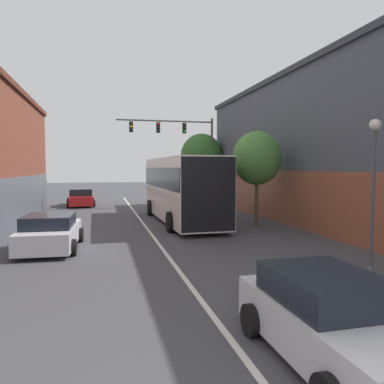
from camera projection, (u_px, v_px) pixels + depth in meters
The scene contains 10 objects.
lane_center_line at pixel (151, 234), 17.31m from camera, with size 0.14×43.60×0.01m.
building_right_storefront at pixel (375, 144), 19.05m from camera, with size 8.15×29.45×8.35m.
bus at pixel (181, 186), 21.21m from camera, with size 3.03×10.63×3.63m.
hatchback_foreground at pixel (330, 321), 5.90m from camera, with size 1.93×3.86×1.40m.
parked_car_left_near at pixel (50, 233), 14.06m from camera, with size 2.27×4.16×1.34m.
parked_car_left_mid at pixel (81, 198), 30.29m from camera, with size 2.37×4.62×1.40m.
traffic_signal_gantry at pixel (182, 141), 29.35m from camera, with size 7.62×0.36×7.01m.
street_lamp at pixel (373, 179), 11.12m from camera, with size 0.34×0.34×4.51m.
street_tree_near at pixel (257, 158), 19.53m from camera, with size 2.57×2.31×5.00m.
street_tree_far at pixel (202, 157), 31.10m from camera, with size 3.53×3.18×5.92m.
Camera 1 is at (-2.20, -1.31, 3.07)m, focal length 35.00 mm.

